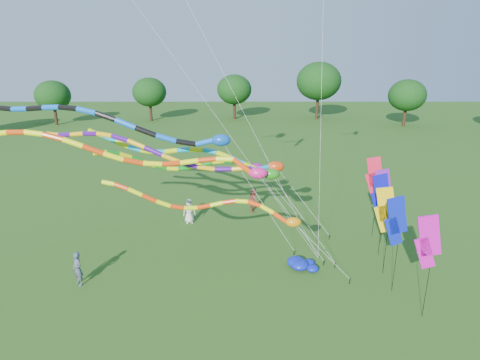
{
  "coord_description": "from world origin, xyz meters",
  "views": [
    {
      "loc": [
        -1.84,
        -15.76,
        11.13
      ],
      "look_at": [
        -1.81,
        4.06,
        4.8
      ],
      "focal_mm": 30.0,
      "sensor_mm": 36.0,
      "label": 1
    }
  ],
  "objects_px": {
    "tube_kite_orange": "(160,158)",
    "blue_nylon_heap": "(299,260)",
    "person_b": "(78,269)",
    "tube_kite_red": "(223,208)",
    "person_a": "(189,211)",
    "person_c": "(254,200)"
  },
  "relations": [
    {
      "from": "tube_kite_orange",
      "to": "blue_nylon_heap",
      "type": "height_order",
      "value": "tube_kite_orange"
    },
    {
      "from": "person_b",
      "to": "person_c",
      "type": "distance_m",
      "value": 13.37
    },
    {
      "from": "tube_kite_red",
      "to": "person_a",
      "type": "distance_m",
      "value": 7.82
    },
    {
      "from": "person_a",
      "to": "person_c",
      "type": "height_order",
      "value": "person_c"
    },
    {
      "from": "tube_kite_red",
      "to": "person_b",
      "type": "height_order",
      "value": "tube_kite_red"
    },
    {
      "from": "person_a",
      "to": "person_b",
      "type": "distance_m",
      "value": 8.97
    },
    {
      "from": "person_a",
      "to": "person_b",
      "type": "height_order",
      "value": "person_b"
    },
    {
      "from": "person_b",
      "to": "person_c",
      "type": "height_order",
      "value": "person_b"
    },
    {
      "from": "tube_kite_red",
      "to": "blue_nylon_heap",
      "type": "relative_size",
      "value": 8.1
    },
    {
      "from": "tube_kite_orange",
      "to": "person_b",
      "type": "xyz_separation_m",
      "value": [
        -4.0,
        -2.04,
        -5.16
      ]
    },
    {
      "from": "tube_kite_orange",
      "to": "person_b",
      "type": "height_order",
      "value": "tube_kite_orange"
    },
    {
      "from": "person_a",
      "to": "tube_kite_red",
      "type": "bearing_deg",
      "value": -83.0
    },
    {
      "from": "tube_kite_orange",
      "to": "person_b",
      "type": "relative_size",
      "value": 9.32
    },
    {
      "from": "tube_kite_orange",
      "to": "blue_nylon_heap",
      "type": "bearing_deg",
      "value": 0.8
    },
    {
      "from": "person_c",
      "to": "tube_kite_red",
      "type": "bearing_deg",
      "value": 170.44
    },
    {
      "from": "tube_kite_red",
      "to": "person_c",
      "type": "distance_m",
      "value": 9.52
    },
    {
      "from": "blue_nylon_heap",
      "to": "person_a",
      "type": "xyz_separation_m",
      "value": [
        -6.67,
        5.72,
        0.59
      ]
    },
    {
      "from": "tube_kite_red",
      "to": "tube_kite_orange",
      "type": "distance_m",
      "value": 4.11
    },
    {
      "from": "tube_kite_red",
      "to": "blue_nylon_heap",
      "type": "distance_m",
      "value": 5.47
    },
    {
      "from": "person_a",
      "to": "person_c",
      "type": "bearing_deg",
      "value": 11.11
    },
    {
      "from": "tube_kite_red",
      "to": "tube_kite_orange",
      "type": "xyz_separation_m",
      "value": [
        -3.23,
        1.12,
        2.27
      ]
    },
    {
      "from": "person_b",
      "to": "person_c",
      "type": "relative_size",
      "value": 1.03
    }
  ]
}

